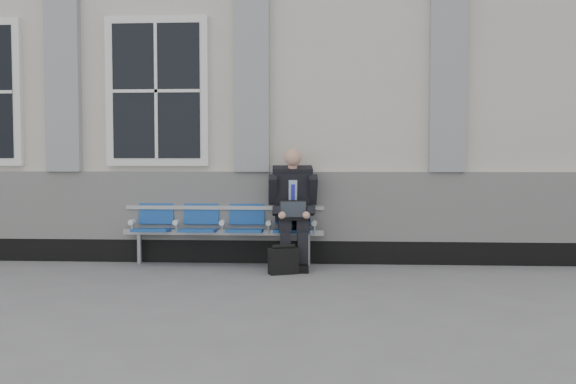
{
  "coord_description": "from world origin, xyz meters",
  "views": [
    {
      "loc": [
        2.57,
        -6.87,
        1.37
      ],
      "look_at": [
        2.1,
        0.9,
        0.96
      ],
      "focal_mm": 40.0,
      "sensor_mm": 36.0,
      "label": 1
    }
  ],
  "objects": [
    {
      "name": "briefcase",
      "position": [
        2.06,
        0.67,
        0.16
      ],
      "size": [
        0.37,
        0.27,
        0.35
      ],
      "color": "black",
      "rests_on": "ground"
    },
    {
      "name": "bench",
      "position": [
        1.23,
        1.32,
        0.55
      ],
      "size": [
        2.6,
        0.47,
        0.91
      ],
      "color": "#9EA0A3",
      "rests_on": "ground"
    },
    {
      "name": "station_building",
      "position": [
        -0.02,
        3.47,
        2.22
      ],
      "size": [
        14.4,
        4.4,
        4.49
      ],
      "color": "beige",
      "rests_on": "ground"
    },
    {
      "name": "ground",
      "position": [
        0.0,
        0.0,
        0.0
      ],
      "size": [
        70.0,
        70.0,
        0.0
      ],
      "primitive_type": "plane",
      "color": "slate",
      "rests_on": "ground"
    },
    {
      "name": "businessman",
      "position": [
        2.15,
        1.18,
        0.8
      ],
      "size": [
        0.64,
        0.86,
        1.5
      ],
      "color": "black",
      "rests_on": "ground"
    }
  ]
}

